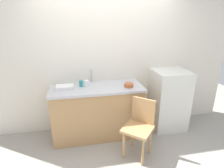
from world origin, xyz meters
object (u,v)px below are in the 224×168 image
(chair, at_px, (140,125))
(cup_white, at_px, (86,83))
(refrigerator, at_px, (169,100))
(terracotta_bowl, at_px, (129,85))
(cup_teal, at_px, (81,83))
(dish_tray, at_px, (65,87))

(chair, xyz_separation_m, cup_white, (-0.72, 0.69, 0.48))
(refrigerator, bearing_deg, terracotta_bowl, -171.65)
(terracotta_bowl, bearing_deg, cup_white, 166.52)
(cup_teal, bearing_deg, chair, -40.76)
(refrigerator, bearing_deg, cup_teal, 178.01)
(dish_tray, relative_size, cup_white, 2.72)
(dish_tray, xyz_separation_m, cup_teal, (0.27, 0.05, 0.03))
(refrigerator, bearing_deg, dish_tray, 179.81)
(chair, height_order, terracotta_bowl, terracotta_bowl)
(dish_tray, distance_m, terracotta_bowl, 1.05)
(terracotta_bowl, height_order, cup_white, cup_white)
(refrigerator, distance_m, cup_teal, 1.66)
(cup_white, bearing_deg, dish_tray, -173.79)
(cup_white, height_order, cup_teal, cup_teal)
(refrigerator, relative_size, chair, 1.26)
(refrigerator, distance_m, terracotta_bowl, 0.92)
(cup_white, bearing_deg, refrigerator, -1.70)
(refrigerator, height_order, cup_teal, refrigerator)
(refrigerator, xyz_separation_m, cup_teal, (-1.60, 0.06, 0.41))
(dish_tray, xyz_separation_m, cup_white, (0.36, 0.04, 0.03))
(cup_teal, bearing_deg, terracotta_bowl, -12.73)
(chair, distance_m, terracotta_bowl, 0.69)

